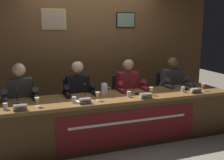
{
  "coord_description": "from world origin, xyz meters",
  "views": [
    {
      "loc": [
        -1.24,
        -3.58,
        1.75
      ],
      "look_at": [
        0.0,
        0.0,
        0.98
      ],
      "focal_mm": 41.06,
      "sensor_mm": 36.0,
      "label": 1
    }
  ],
  "objects_px": {
    "chair_center_left": "(77,106)",
    "panelist_center_right": "(129,89)",
    "nameplate_center_left": "(85,101)",
    "juice_glass_far_right": "(203,86)",
    "panelist_center_left": "(79,93)",
    "juice_glass_far_left": "(37,100)",
    "chair_far_right": "(167,97)",
    "water_cup_center_left": "(74,100)",
    "panelist_far_right": "(174,85)",
    "chair_far_left": "(22,111)",
    "nameplate_far_right": "(196,91)",
    "panelist_far_left": "(21,98)",
    "microphone_far_right": "(185,85)",
    "water_cup_far_left": "(5,107)",
    "microphone_center_left": "(86,94)",
    "microphone_far_left": "(17,99)",
    "juice_glass_center_right": "(151,90)",
    "document_stack_center_left": "(85,101)",
    "conference_table": "(115,112)",
    "juice_glass_center_left": "(98,95)",
    "nameplate_center_right": "(146,96)",
    "nameplate_far_left": "(20,107)",
    "microphone_center_right": "(136,89)",
    "chair_center_right": "(125,101)",
    "water_cup_far_right": "(183,90)",
    "water_pitcher_central": "(105,90)"
  },
  "relations": [
    {
      "from": "chair_far_left",
      "to": "nameplate_far_right",
      "type": "bearing_deg",
      "value": -17.23
    },
    {
      "from": "juice_glass_center_right",
      "to": "document_stack_center_left",
      "type": "xyz_separation_m",
      "value": [
        -1.06,
        -0.0,
        -0.08
      ]
    },
    {
      "from": "nameplate_far_right",
      "to": "water_cup_far_right",
      "type": "xyz_separation_m",
      "value": [
        -0.16,
        0.13,
        -0.0
      ]
    },
    {
      "from": "juice_glass_center_right",
      "to": "microphone_center_right",
      "type": "distance_m",
      "value": 0.25
    },
    {
      "from": "chair_far_left",
      "to": "chair_center_right",
      "type": "xyz_separation_m",
      "value": [
        1.76,
        0.0,
        0.0
      ]
    },
    {
      "from": "juice_glass_far_left",
      "to": "microphone_far_right",
      "type": "distance_m",
      "value": 2.43
    },
    {
      "from": "chair_center_left",
      "to": "panelist_center_right",
      "type": "xyz_separation_m",
      "value": [
        0.88,
        -0.2,
        0.28
      ]
    },
    {
      "from": "chair_center_right",
      "to": "document_stack_center_left",
      "type": "bearing_deg",
      "value": -142.0
    },
    {
      "from": "chair_far_left",
      "to": "nameplate_center_right",
      "type": "relative_size",
      "value": 4.81
    },
    {
      "from": "conference_table",
      "to": "panelist_far_right",
      "type": "bearing_deg",
      "value": 19.75
    },
    {
      "from": "chair_far_left",
      "to": "chair_center_right",
      "type": "height_order",
      "value": "same"
    },
    {
      "from": "nameplate_center_left",
      "to": "juice_glass_far_right",
      "type": "relative_size",
      "value": 1.39
    },
    {
      "from": "microphone_far_left",
      "to": "document_stack_center_left",
      "type": "distance_m",
      "value": 0.92
    },
    {
      "from": "panelist_center_right",
      "to": "nameplate_center_right",
      "type": "bearing_deg",
      "value": -90.4
    },
    {
      "from": "nameplate_far_left",
      "to": "nameplate_center_left",
      "type": "bearing_deg",
      "value": 1.54
    },
    {
      "from": "nameplate_center_left",
      "to": "nameplate_far_right",
      "type": "bearing_deg",
      "value": -0.11
    },
    {
      "from": "microphone_far_left",
      "to": "water_cup_center_left",
      "type": "height_order",
      "value": "microphone_far_left"
    },
    {
      "from": "panelist_center_right",
      "to": "chair_far_right",
      "type": "relative_size",
      "value": 1.36
    },
    {
      "from": "juice_glass_far_left",
      "to": "chair_center_right",
      "type": "bearing_deg",
      "value": 25.64
    },
    {
      "from": "water_cup_center_left",
      "to": "nameplate_far_left",
      "type": "bearing_deg",
      "value": -170.35
    },
    {
      "from": "nameplate_center_left",
      "to": "water_cup_center_left",
      "type": "bearing_deg",
      "value": 144.34
    },
    {
      "from": "chair_center_right",
      "to": "microphone_center_right",
      "type": "bearing_deg",
      "value": -94.17
    },
    {
      "from": "juice_glass_far_left",
      "to": "chair_far_right",
      "type": "height_order",
      "value": "chair_far_right"
    },
    {
      "from": "juice_glass_center_left",
      "to": "nameplate_center_right",
      "type": "distance_m",
      "value": 0.72
    },
    {
      "from": "microphone_center_left",
      "to": "microphone_center_right",
      "type": "height_order",
      "value": "same"
    },
    {
      "from": "panelist_far_right",
      "to": "conference_table",
      "type": "bearing_deg",
      "value": -160.25
    },
    {
      "from": "water_cup_center_left",
      "to": "panelist_far_right",
      "type": "distance_m",
      "value": 2.01
    },
    {
      "from": "panelist_far_left",
      "to": "microphone_far_right",
      "type": "height_order",
      "value": "panelist_far_left"
    },
    {
      "from": "panelist_center_left",
      "to": "chair_center_right",
      "type": "height_order",
      "value": "panelist_center_left"
    },
    {
      "from": "panelist_far_left",
      "to": "nameplate_far_right",
      "type": "bearing_deg",
      "value": -13.21
    },
    {
      "from": "panelist_center_left",
      "to": "panelist_center_right",
      "type": "height_order",
      "value": "same"
    },
    {
      "from": "juice_glass_far_left",
      "to": "juice_glass_center_right",
      "type": "relative_size",
      "value": 1.0
    },
    {
      "from": "nameplate_far_right",
      "to": "chair_far_left",
      "type": "bearing_deg",
      "value": 162.77
    },
    {
      "from": "juice_glass_far_right",
      "to": "water_cup_far_right",
      "type": "bearing_deg",
      "value": 172.55
    },
    {
      "from": "nameplate_far_left",
      "to": "chair_far_right",
      "type": "height_order",
      "value": "chair_far_right"
    },
    {
      "from": "microphone_center_left",
      "to": "microphone_far_left",
      "type": "bearing_deg",
      "value": 177.82
    },
    {
      "from": "water_cup_far_left",
      "to": "chair_center_left",
      "type": "height_order",
      "value": "chair_center_left"
    },
    {
      "from": "microphone_far_left",
      "to": "panelist_center_left",
      "type": "xyz_separation_m",
      "value": [
        0.93,
        0.34,
        -0.08
      ]
    },
    {
      "from": "water_cup_far_left",
      "to": "water_cup_center_left",
      "type": "distance_m",
      "value": 0.89
    },
    {
      "from": "nameplate_far_left",
      "to": "microphone_far_right",
      "type": "relative_size",
      "value": 0.79
    },
    {
      "from": "water_pitcher_central",
      "to": "microphone_far_right",
      "type": "bearing_deg",
      "value": -1.48
    },
    {
      "from": "chair_center_left",
      "to": "nameplate_center_left",
      "type": "height_order",
      "value": "chair_center_left"
    },
    {
      "from": "panelist_far_left",
      "to": "nameplate_center_left",
      "type": "distance_m",
      "value": 1.05
    },
    {
      "from": "juice_glass_far_left",
      "to": "juice_glass_far_right",
      "type": "xyz_separation_m",
      "value": [
        2.64,
        0.01,
        0.0
      ]
    },
    {
      "from": "chair_center_left",
      "to": "water_cup_far_right",
      "type": "distance_m",
      "value": 1.79
    },
    {
      "from": "juice_glass_center_right",
      "to": "document_stack_center_left",
      "type": "bearing_deg",
      "value": -179.86
    },
    {
      "from": "water_cup_center_left",
      "to": "chair_far_right",
      "type": "xyz_separation_m",
      "value": [
        1.94,
        0.72,
        -0.32
      ]
    },
    {
      "from": "conference_table",
      "to": "microphone_center_right",
      "type": "distance_m",
      "value": 0.51
    },
    {
      "from": "water_pitcher_central",
      "to": "juice_glass_center_left",
      "type": "bearing_deg",
      "value": -128.25
    },
    {
      "from": "chair_far_right",
      "to": "water_cup_far_right",
      "type": "distance_m",
      "value": 0.78
    }
  ]
}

